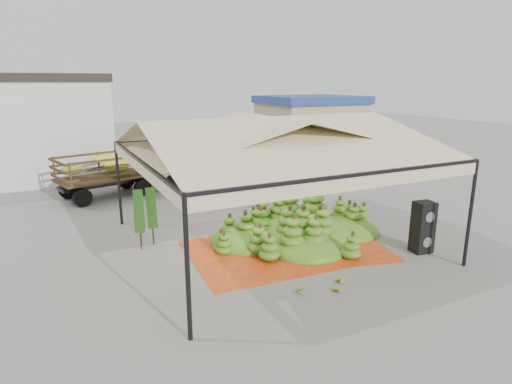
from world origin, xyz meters
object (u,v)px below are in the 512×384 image
truck_left (128,167)px  truck_right (265,156)px  speaker_stack (423,227)px  vendor (224,185)px  banana_heap (302,218)px

truck_left → truck_right: size_ratio=0.96×
speaker_stack → vendor: (-3.41, 7.33, 0.07)m
speaker_stack → truck_right: bearing=95.8°
banana_heap → speaker_stack: 3.71m
truck_right → vendor: bearing=-126.5°
banana_heap → vendor: vendor is taller
speaker_stack → truck_left: bearing=127.4°
speaker_stack → truck_right: size_ratio=0.25×
banana_heap → truck_right: truck_right is taller
banana_heap → vendor: 4.73m
vendor → banana_heap: bearing=88.9°
speaker_stack → truck_right: 10.75m
banana_heap → truck_left: truck_left is taller
vendor → truck_right: truck_right is taller
speaker_stack → truck_left: truck_left is taller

